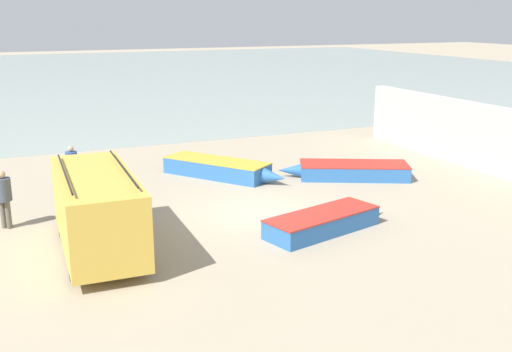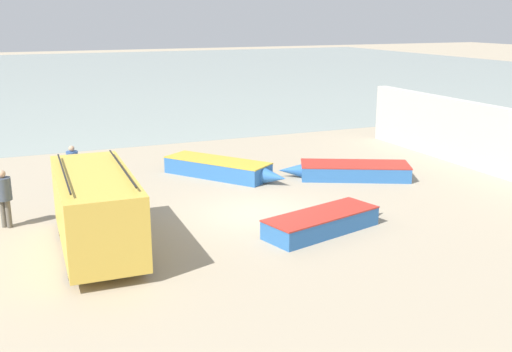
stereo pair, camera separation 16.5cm
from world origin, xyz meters
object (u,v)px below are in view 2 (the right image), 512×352
object	(u,v)px
fishing_rowboat_1	(222,169)
fisherman_1	(4,193)
fishing_rowboat_0	(351,171)
fishing_rowboat_2	(325,221)
fisherman_0	(73,163)
parked_van	(96,209)

from	to	relation	value
fishing_rowboat_1	fisherman_1	world-z (taller)	fisherman_1
fishing_rowboat_0	fisherman_1	distance (m)	12.94
fishing_rowboat_1	fishing_rowboat_0	bearing A→B (deg)	28.84
fishing_rowboat_2	fisherman_1	distance (m)	9.86
fishing_rowboat_2	fisherman_1	xyz separation A→B (m)	(-8.91, 4.13, 0.80)
fishing_rowboat_2	fishing_rowboat_1	bearing A→B (deg)	80.93
fishing_rowboat_1	fishing_rowboat_2	world-z (taller)	fishing_rowboat_1
fisherman_0	fisherman_1	size ratio (longest dim) A/B	0.90
fishing_rowboat_0	fisherman_1	bearing A→B (deg)	29.74
parked_van	fisherman_1	world-z (taller)	parked_van
parked_van	fishing_rowboat_0	distance (m)	11.31
parked_van	fishing_rowboat_2	distance (m)	6.76
fishing_rowboat_2	fisherman_0	bearing A→B (deg)	114.72
fisherman_1	fishing_rowboat_2	bearing A→B (deg)	-76.43
fisherman_1	parked_van	bearing A→B (deg)	-104.64
fishing_rowboat_1	fisherman_1	distance (m)	8.75
parked_van	fisherman_1	bearing A→B (deg)	38.68
fishing_rowboat_1	fisherman_1	xyz separation A→B (m)	(-8.17, -3.05, 0.75)
fishing_rowboat_0	fishing_rowboat_1	xyz separation A→B (m)	(-4.72, 2.22, 0.04)
parked_van	fishing_rowboat_2	bearing A→B (deg)	-97.40
parked_van	fishing_rowboat_1	world-z (taller)	parked_van
fishing_rowboat_1	fisherman_0	xyz separation A→B (m)	(-5.72, 0.61, 0.65)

